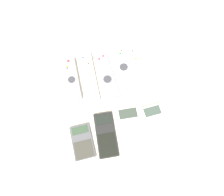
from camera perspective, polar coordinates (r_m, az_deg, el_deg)
ground_plane at (r=0.78m, az=0.37°, el=-1.93°), size 3.00×3.00×0.00m
remote_0 at (r=0.82m, az=-10.46°, el=4.91°), size 0.05×0.17×0.03m
remote_1 at (r=0.81m, az=-5.93°, el=5.34°), size 0.05×0.20×0.03m
remote_2 at (r=0.81m, az=-1.30°, el=6.04°), size 0.06×0.19×0.02m
remote_3 at (r=0.83m, az=3.15°, el=7.27°), size 0.06×0.20×0.02m
remote_4 at (r=0.83m, az=7.38°, el=7.71°), size 0.05×0.18×0.02m
calculator_0 at (r=0.74m, az=-7.73°, el=-11.26°), size 0.07×0.12×0.01m
calculator_1 at (r=0.74m, az=-1.59°, el=-9.55°), size 0.07×0.15×0.02m
calculator_2 at (r=0.75m, az=4.95°, el=-8.04°), size 0.09×0.16×0.02m
calculator_3 at (r=0.76m, az=11.62°, el=-6.88°), size 0.08×0.15×0.02m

